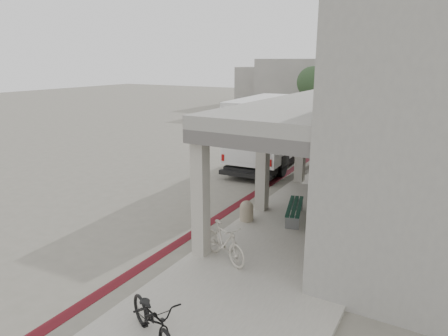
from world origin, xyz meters
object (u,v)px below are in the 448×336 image
Objects in this scene: utility_cabinet at (327,201)px; bicycle_black at (153,319)px; fedex_truck at (275,128)px; bench at (295,209)px; bicycle_cream at (224,242)px.

bicycle_black is at bearing -101.82° from utility_cabinet.
bicycle_black is at bearing -79.83° from fedex_truck.
utility_cabinet is at bearing 32.75° from bench.
utility_cabinet is 0.54× the size of bicycle_black.
bicycle_black is 3.51m from bicycle_cream.
utility_cabinet is at bearing 20.12° from bicycle_black.
utility_cabinet is (4.63, -6.19, -1.24)m from fedex_truck.
utility_cabinet is (0.84, 0.94, 0.17)m from bench.
bicycle_cream reaches higher than bench.
fedex_truck is at bearing 122.06° from utility_cabinet.
utility_cabinet is 4.85m from bicycle_cream.
bench is at bearing -66.03° from fedex_truck.
fedex_truck reaches higher than bench.
fedex_truck is 8.19m from bench.
fedex_truck reaches higher than utility_cabinet.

